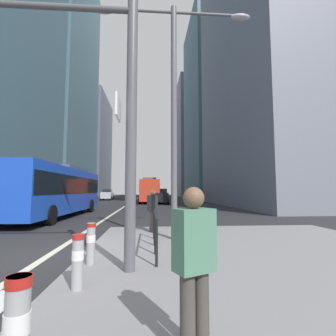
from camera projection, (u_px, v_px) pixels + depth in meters
The scene contains 21 objects.
ground_plane at pixel (124, 207), 26.54m from camera, with size 160.00×160.00×0.00m, color #28282B.
median_island at pixel (267, 258), 6.09m from camera, with size 9.00×10.00×0.15m, color gray.
lane_centre_line at pixel (131, 202), 36.47m from camera, with size 0.20×80.00×0.01m, color beige.
office_tower_left_mid at pixel (60, 76), 52.09m from camera, with size 11.00×22.84×50.84m, color slate.
office_tower_left_far at pixel (91, 147), 79.17m from camera, with size 10.03×22.05×31.15m, color slate.
office_tower_right_near at pixel (269, 33), 30.26m from camera, with size 11.83×23.06×41.31m, color slate.
office_tower_right_mid at pixel (213, 108), 57.07m from camera, with size 10.66×19.61×41.13m, color slate.
office_tower_right_far at pixel (193, 141), 83.09m from camera, with size 11.13×24.20×35.96m, color slate.
city_bus_blue_oncoming at pixel (57, 189), 16.24m from camera, with size 2.92×11.87×3.40m.
city_bus_red_receding at pixel (149, 190), 35.90m from camera, with size 2.84×11.17×3.40m.
city_bus_red_distant at pixel (153, 190), 54.12m from camera, with size 2.86×11.00×3.40m.
car_oncoming_mid at pixel (107, 195), 45.05m from camera, with size 2.17×4.48×1.94m.
car_receding_near at pixel (161, 196), 32.19m from camera, with size 2.07×4.60×1.94m.
traffic_signal_gantry at pixel (40, 73), 5.08m from camera, with size 5.64×0.65×6.00m.
street_lamp_post at pixel (174, 86), 8.56m from camera, with size 5.50×0.32×8.00m.
bollard_front at pixel (16, 332), 1.89m from camera, with size 0.20×0.20×0.91m.
bollard_left at pixel (78, 259), 4.01m from camera, with size 0.20×0.20×0.86m.
bollard_right at pixel (91, 241), 5.36m from camera, with size 0.20×0.20×0.87m.
pedestrian_railing at pixel (155, 223), 6.73m from camera, with size 0.06×3.08×0.98m.
pedestrian_waiting at pixel (194, 261), 2.44m from camera, with size 0.45×0.38×1.60m.
pedestrian_walking at pixel (152, 208), 9.61m from camera, with size 0.42×0.45×1.60m.
Camera 1 is at (2.64, -7.07, 1.72)m, focal length 26.80 mm.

